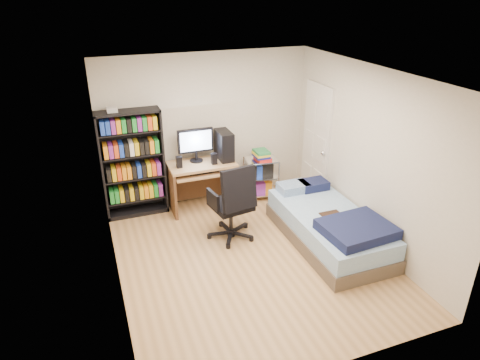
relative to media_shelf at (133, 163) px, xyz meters
name	(u,v)px	position (x,y,z in m)	size (l,w,h in m)	color
room	(252,175)	(1.27, -1.84, 0.36)	(3.58, 4.08, 2.58)	tan
media_shelf	(133,163)	(0.00, 0.00, 0.00)	(0.97, 0.32, 1.80)	black
computer_desk	(207,165)	(1.17, -0.14, -0.16)	(1.07, 0.62, 1.35)	tan
office_chair	(233,215)	(1.21, -1.27, -0.51)	(0.81, 0.81, 1.19)	black
wire_cart	(261,167)	(2.11, -0.20, -0.31)	(0.60, 0.47, 0.89)	white
bed	(330,226)	(2.48, -1.87, -0.63)	(1.04, 2.09, 0.60)	brown
door	(316,143)	(2.99, -0.49, 0.11)	(0.12, 0.80, 2.00)	silver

